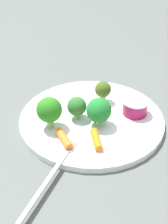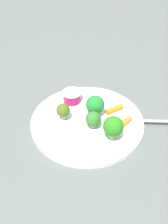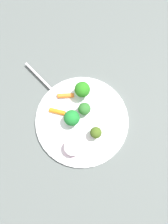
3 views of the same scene
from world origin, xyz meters
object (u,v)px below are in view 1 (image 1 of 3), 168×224
(sauce_cup, at_px, (135,107))
(carrot_stick_1, at_px, (64,139))
(broccoli_floret_2, at_px, (77,107))
(fork, at_px, (51,175))
(broccoli_floret_0, at_px, (49,110))
(broccoli_floret_3, at_px, (103,90))
(plate, at_px, (92,119))
(broccoli_floret_1, at_px, (99,111))
(carrot_stick_0, at_px, (96,140))

(sauce_cup, bearing_deg, carrot_stick_1, -16.59)
(broccoli_floret_2, relative_size, fork, 0.26)
(broccoli_floret_0, distance_m, broccoli_floret_3, 0.13)
(plate, relative_size, broccoli_floret_0, 4.60)
(broccoli_floret_1, distance_m, fork, 0.15)
(broccoli_floret_2, height_order, fork, broccoli_floret_2)
(broccoli_floret_0, distance_m, broccoli_floret_1, 0.09)
(sauce_cup, distance_m, fork, 0.22)
(broccoli_floret_3, relative_size, carrot_stick_0, 0.94)
(fork, bearing_deg, broccoli_floret_1, -169.97)
(sauce_cup, height_order, fork, sauce_cup)
(broccoli_floret_1, relative_size, carrot_stick_1, 1.11)
(sauce_cup, relative_size, broccoli_floret_2, 1.12)
(broccoli_floret_0, relative_size, fork, 0.35)
(carrot_stick_0, distance_m, fork, 0.10)
(sauce_cup, bearing_deg, broccoli_floret_3, -84.32)
(sauce_cup, bearing_deg, broccoli_floret_2, -41.74)
(broccoli_floret_2, height_order, carrot_stick_1, broccoli_floret_2)
(carrot_stick_1, bearing_deg, plate, -172.53)
(plate, bearing_deg, broccoli_floret_1, 66.34)
(carrot_stick_1, height_order, fork, carrot_stick_1)
(broccoli_floret_3, distance_m, fork, 0.22)
(carrot_stick_0, bearing_deg, broccoli_floret_0, -77.76)
(broccoli_floret_1, distance_m, carrot_stick_0, 0.06)
(carrot_stick_0, bearing_deg, sauce_cup, 179.15)
(broccoli_floret_0, relative_size, carrot_stick_1, 1.22)
(carrot_stick_0, bearing_deg, broccoli_floret_1, -145.52)
(carrot_stick_1, bearing_deg, broccoli_floret_3, -168.76)
(plate, distance_m, fork, 0.17)
(broccoli_floret_1, relative_size, carrot_stick_0, 1.13)
(sauce_cup, relative_size, broccoli_floret_1, 0.91)
(broccoli_floret_1, bearing_deg, fork, 10.03)
(broccoli_floret_3, height_order, carrot_stick_1, broccoli_floret_3)
(plate, relative_size, fork, 1.61)
(plate, height_order, sauce_cup, sauce_cup)
(plate, bearing_deg, broccoli_floret_0, -26.81)
(fork, bearing_deg, broccoli_floret_2, -152.72)
(plate, relative_size, carrot_stick_0, 5.72)
(broccoli_floret_0, xyz_separation_m, broccoli_floret_2, (-0.05, 0.02, -0.01))
(carrot_stick_0, height_order, carrot_stick_1, same)
(broccoli_floret_1, relative_size, broccoli_floret_2, 1.23)
(broccoli_floret_1, xyz_separation_m, broccoli_floret_3, (-0.07, -0.04, -0.00))
(carrot_stick_1, bearing_deg, broccoli_floret_2, -155.73)
(plate, height_order, broccoli_floret_1, broccoli_floret_1)
(sauce_cup, bearing_deg, carrot_stick_0, -0.85)
(broccoli_floret_0, height_order, broccoli_floret_3, broccoli_floret_0)
(broccoli_floret_2, xyz_separation_m, fork, (0.14, 0.07, -0.02))
(broccoli_floret_0, distance_m, carrot_stick_1, 0.06)
(broccoli_floret_3, distance_m, carrot_stick_1, 0.15)
(plate, xyz_separation_m, carrot_stick_1, (0.09, 0.01, 0.01))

